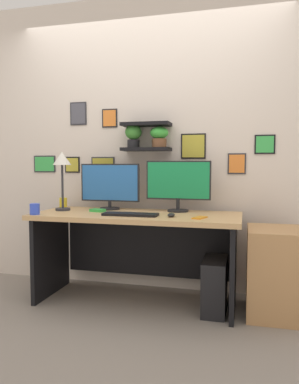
{
  "coord_description": "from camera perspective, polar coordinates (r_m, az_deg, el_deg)",
  "views": [
    {
      "loc": [
        0.86,
        -2.93,
        1.16
      ],
      "look_at": [
        0.1,
        0.05,
        0.93
      ],
      "focal_mm": 34.69,
      "sensor_mm": 36.0,
      "label": 1
    }
  ],
  "objects": [
    {
      "name": "keyboard",
      "position": [
        2.96,
        -2.96,
        -3.45
      ],
      "size": [
        0.44,
        0.14,
        0.02
      ],
      "primitive_type": "cube",
      "color": "black",
      "rests_on": "desk"
    },
    {
      "name": "computer_tower_right",
      "position": [
        3.04,
        10.0,
        -13.95
      ],
      "size": [
        0.18,
        0.4,
        0.42
      ],
      "primitive_type": "cube",
      "color": "black",
      "rests_on": "ground"
    },
    {
      "name": "computer_mouse",
      "position": [
        2.89,
        3.35,
        -3.55
      ],
      "size": [
        0.06,
        0.09,
        0.03
      ],
      "primitive_type": "ellipsoid",
      "color": "black",
      "rests_on": "desk"
    },
    {
      "name": "scissors_tray",
      "position": [
        3.23,
        -7.98,
        -2.81
      ],
      "size": [
        0.13,
        0.1,
        0.02
      ],
      "primitive_type": "cube",
      "rotation": [
        0.0,
        0.0,
        -0.21
      ],
      "color": "green",
      "rests_on": "desk"
    },
    {
      "name": "desk",
      "position": [
        3.17,
        -1.74,
        -6.91
      ],
      "size": [
        1.71,
        0.68,
        0.75
      ],
      "color": "tan",
      "rests_on": "ground"
    },
    {
      "name": "monitor_right",
      "position": [
        3.2,
        4.44,
        1.33
      ],
      "size": [
        0.56,
        0.18,
        0.44
      ],
      "color": "black",
      "rests_on": "desk"
    },
    {
      "name": "pen_cup",
      "position": [
        3.52,
        -13.13,
        -1.66
      ],
      "size": [
        0.07,
        0.07,
        0.1
      ],
      "primitive_type": "cylinder",
      "color": "yellow",
      "rests_on": "desk"
    },
    {
      "name": "ground_plane",
      "position": [
        3.27,
        -2.0,
        -16.47
      ],
      "size": [
        8.0,
        8.0,
        0.0
      ],
      "primitive_type": "plane",
      "color": "gray"
    },
    {
      "name": "monitor_left",
      "position": [
        3.37,
        -6.11,
        1.05
      ],
      "size": [
        0.55,
        0.18,
        0.41
      ],
      "color": "black",
      "rests_on": "desk"
    },
    {
      "name": "coffee_mug",
      "position": [
        3.16,
        -17.23,
        -2.51
      ],
      "size": [
        0.08,
        0.08,
        0.09
      ],
      "primitive_type": "cylinder",
      "color": "blue",
      "rests_on": "desk"
    },
    {
      "name": "drawer_cabinet",
      "position": [
        3.06,
        18.93,
        -11.56
      ],
      "size": [
        0.44,
        0.5,
        0.67
      ],
      "primitive_type": "cube",
      "color": "tan",
      "rests_on": "ground"
    },
    {
      "name": "cell_phone",
      "position": [
        2.84,
        7.71,
        -3.92
      ],
      "size": [
        0.11,
        0.16,
        0.01
      ],
      "primitive_type": "cube",
      "rotation": [
        0.0,
        0.0,
        -0.33
      ],
      "color": "orange",
      "rests_on": "desk"
    },
    {
      "name": "desk_lamp",
      "position": [
        3.36,
        -13.29,
        4.12
      ],
      "size": [
        0.16,
        0.16,
        0.52
      ],
      "color": "#2D2D33",
      "rests_on": "desk"
    },
    {
      "name": "back_wall_assembly",
      "position": [
        3.48,
        -0.04,
        7.46
      ],
      "size": [
        4.4,
        0.24,
        2.7
      ],
      "color": "beige",
      "rests_on": "ground"
    }
  ]
}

